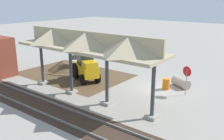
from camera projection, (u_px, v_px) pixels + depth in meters
name	position (u px, v px, depth m)	size (l,w,h in m)	color
ground_plane	(158.00, 89.00, 20.24)	(120.00, 120.00, 0.00)	gray
dirt_work_zone	(74.00, 74.00, 24.07)	(10.24, 7.00, 0.01)	brown
platform_canopy	(87.00, 42.00, 17.19)	(11.71, 3.20, 4.90)	#9E998E
rail_tracks	(92.00, 126.00, 14.19)	(60.00, 2.58, 0.15)	slate
stop_sign	(187.00, 75.00, 18.45)	(0.73, 0.28, 2.24)	gray
backhoe	(85.00, 66.00, 22.21)	(5.08, 3.44, 2.82)	#EAB214
dirt_mound	(63.00, 69.00, 25.72)	(6.39, 6.39, 1.98)	brown
concrete_pipe	(181.00, 82.00, 20.50)	(1.78, 1.47, 0.79)	#9E9384
traffic_barrel	(166.00, 84.00, 19.99)	(0.56, 0.56, 0.90)	orange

